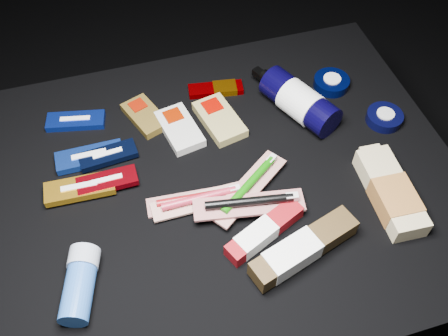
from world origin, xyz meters
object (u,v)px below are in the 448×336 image
object	(u,v)px
lotion_bottle	(299,101)
toothpaste_carton_red	(262,233)
bodywash_bottle	(391,193)
deodorant_stick	(80,283)

from	to	relation	value
lotion_bottle	toothpaste_carton_red	size ratio (longest dim) A/B	1.38
bodywash_bottle	toothpaste_carton_red	world-z (taller)	bodywash_bottle
lotion_bottle	bodywash_bottle	size ratio (longest dim) A/B	1.11
lotion_bottle	deodorant_stick	size ratio (longest dim) A/B	1.67
bodywash_bottle	deodorant_stick	distance (m)	0.60
lotion_bottle	bodywash_bottle	distance (m)	0.28
lotion_bottle	toothpaste_carton_red	bearing A→B (deg)	-147.83
lotion_bottle	deodorant_stick	bearing A→B (deg)	-175.30
bodywash_bottle	deodorant_stick	size ratio (longest dim) A/B	1.50
deodorant_stick	toothpaste_carton_red	xyz separation A→B (m)	(0.33, 0.01, -0.01)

